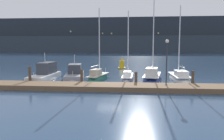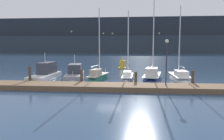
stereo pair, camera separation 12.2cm
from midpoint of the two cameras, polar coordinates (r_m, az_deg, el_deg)
ground_plane at (r=22.61m, az=-0.57°, el=-3.82°), size 400.00×400.00×0.00m
dock at (r=20.17m, az=-1.31°, el=-4.39°), size 24.68×2.80×0.45m
mooring_pile_0 at (r=23.96m, az=-20.53°, el=-1.34°), size 0.28×0.28×1.91m
mooring_pile_1 at (r=22.15m, az=-7.79°, el=-1.92°), size 0.28×0.28×1.66m
mooring_pile_2 at (r=21.57m, az=6.39°, el=-2.40°), size 0.28×0.28×1.44m
mooring_pile_3 at (r=22.31m, az=20.47°, el=-2.24°), size 0.28×0.28×1.62m
motorboat_berth_1 at (r=27.31m, az=-16.85°, el=-1.67°), size 2.14×7.22×3.84m
motorboat_berth_2 at (r=27.28m, az=-9.56°, el=-1.62°), size 3.44×7.00×3.54m
sailboat_berth_3 at (r=25.44m, az=-3.53°, el=-2.43°), size 2.49×6.04×9.16m
sailboat_berth_4 at (r=26.05m, az=4.24°, el=-2.23°), size 1.62×6.03×8.68m
sailboat_berth_5 at (r=25.75m, az=10.58°, el=-2.29°), size 3.19×7.23×11.04m
sailboat_berth_6 at (r=27.05m, az=17.33°, el=-2.20°), size 2.08×7.14×9.34m
channel_buoy at (r=39.78m, az=2.80°, el=1.57°), size 1.34×1.34×2.00m
dock_lamppost at (r=20.15m, az=14.24°, el=3.88°), size 0.32×0.32×4.10m
hillside_backdrop at (r=140.57m, az=3.51°, el=8.60°), size 240.00×23.00×21.68m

